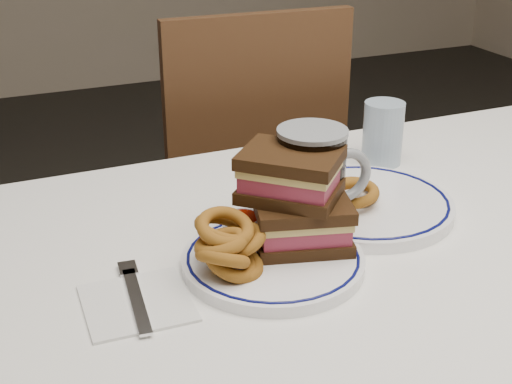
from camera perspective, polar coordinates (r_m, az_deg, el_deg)
name	(u,v)px	position (r m, az deg, el deg)	size (l,w,h in m)	color
dining_table	(411,294)	(1.14, 12.28, -7.97)	(1.27, 0.87, 0.75)	white
chair_far	(242,177)	(1.82, -1.16, 1.18)	(0.46, 0.46, 0.96)	#3F2214
main_plate	(273,260)	(0.97, 1.36, -5.46)	(0.25, 0.25, 0.02)	white
reuben_sandwich	(296,199)	(0.97, 3.23, -0.54)	(0.17, 0.17, 0.13)	black
onion_rings_main	(229,246)	(0.92, -2.21, -4.33)	(0.11, 0.11, 0.10)	#67390D
ketchup_ramekin	(242,226)	(1.01, -1.10, -2.71)	(0.06, 0.06, 0.03)	silver
beer_mug	(313,183)	(1.02, 4.57, 0.75)	(0.15, 0.10, 0.17)	black
water_glass	(383,133)	(1.31, 10.11, 4.67)	(0.07, 0.07, 0.11)	#95ABC1
far_plate	(363,204)	(1.14, 8.58, -0.97)	(0.28, 0.28, 0.02)	white
onion_rings_far	(352,193)	(1.12, 7.70, -0.07)	(0.10, 0.11, 0.04)	#67390D
napkin_fork	(137,301)	(0.91, -9.54, -8.61)	(0.14, 0.17, 0.01)	silver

